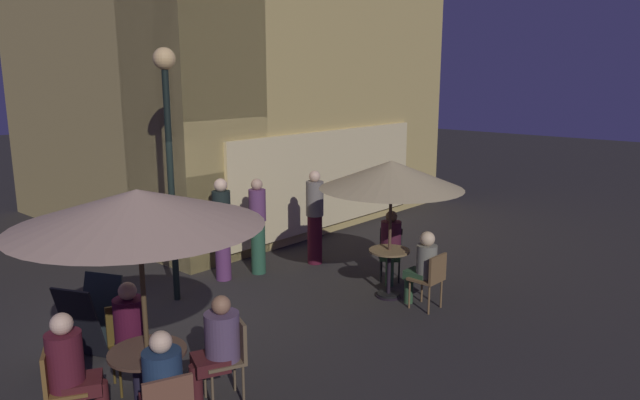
# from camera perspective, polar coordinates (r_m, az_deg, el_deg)

# --- Properties ---
(ground_plane) EXTENTS (60.00, 60.00, 0.00)m
(ground_plane) POSITION_cam_1_polar(r_m,az_deg,el_deg) (8.87, -16.04, -11.39)
(ground_plane) COLOR #2A2725
(cafe_building) EXTENTS (8.39, 7.54, 7.55)m
(cafe_building) POSITION_cam_1_polar(r_m,az_deg,el_deg) (13.48, -9.64, 13.24)
(cafe_building) COLOR tan
(cafe_building) RESTS_ON ground
(street_lamp_near_corner) EXTENTS (0.33, 0.33, 3.87)m
(street_lamp_near_corner) POSITION_cam_1_polar(r_m,az_deg,el_deg) (8.99, -14.68, 7.11)
(street_lamp_near_corner) COLOR black
(street_lamp_near_corner) RESTS_ON ground
(menu_sandwich_board) EXTENTS (0.83, 0.77, 0.97)m
(menu_sandwich_board) POSITION_cam_1_polar(r_m,az_deg,el_deg) (7.96, -21.57, -10.66)
(menu_sandwich_board) COLOR black
(menu_sandwich_board) RESTS_ON ground
(cafe_table_0) EXTENTS (0.78, 0.78, 0.75)m
(cafe_table_0) POSITION_cam_1_polar(r_m,az_deg,el_deg) (6.37, -16.45, -15.50)
(cafe_table_0) COLOR black
(cafe_table_0) RESTS_ON ground
(cafe_table_1) EXTENTS (0.65, 0.65, 0.78)m
(cafe_table_1) POSITION_cam_1_polar(r_m,az_deg,el_deg) (9.33, 6.78, -6.31)
(cafe_table_1) COLOR black
(cafe_table_1) RESTS_ON ground
(patio_umbrella_0) EXTENTS (2.42, 2.42, 2.41)m
(patio_umbrella_0) POSITION_cam_1_polar(r_m,az_deg,el_deg) (5.81, -17.42, -0.83)
(patio_umbrella_0) COLOR black
(patio_umbrella_0) RESTS_ON ground
(patio_umbrella_1) EXTENTS (2.23, 2.23, 2.20)m
(patio_umbrella_1) POSITION_cam_1_polar(r_m,az_deg,el_deg) (8.98, 7.01, 2.43)
(patio_umbrella_1) COLOR black
(patio_umbrella_1) RESTS_ON ground
(cafe_chair_0) EXTENTS (0.55, 0.55, 0.93)m
(cafe_chair_0) POSITION_cam_1_polar(r_m,az_deg,el_deg) (6.52, -8.70, -14.44)
(cafe_chair_0) COLOR brown
(cafe_chair_0) RESTS_ON ground
(cafe_chair_1) EXTENTS (0.55, 0.55, 0.92)m
(cafe_chair_1) POSITION_cam_1_polar(r_m,az_deg,el_deg) (7.12, -18.19, -12.74)
(cafe_chair_1) COLOR #503C16
(cafe_chair_1) RESTS_ON ground
(cafe_chair_2) EXTENTS (0.53, 0.53, 0.90)m
(cafe_chair_2) POSITION_cam_1_polar(r_m,az_deg,el_deg) (6.43, -24.27, -16.04)
(cafe_chair_2) COLOR brown
(cafe_chair_2) RESTS_ON ground
(cafe_chair_4) EXTENTS (0.44, 0.44, 0.87)m
(cafe_chair_4) POSITION_cam_1_polar(r_m,az_deg,el_deg) (8.92, 10.83, -7.29)
(cafe_chair_4) COLOR brown
(cafe_chair_4) RESTS_ON ground
(cafe_chair_5) EXTENTS (0.54, 0.54, 0.87)m
(cafe_chair_5) POSITION_cam_1_polar(r_m,az_deg,el_deg) (10.17, 6.94, -4.79)
(cafe_chair_5) COLOR black
(cafe_chair_5) RESTS_ON ground
(patron_seated_0) EXTENTS (0.56, 0.49, 1.22)m
(patron_seated_0) POSITION_cam_1_polar(r_m,az_deg,el_deg) (6.43, -9.96, -13.63)
(patron_seated_0) COLOR #44171A
(patron_seated_0) RESTS_ON ground
(patron_seated_1) EXTENTS (0.44, 0.53, 1.25)m
(patron_seated_1) POSITION_cam_1_polar(r_m,az_deg,el_deg) (6.92, -18.00, -12.03)
(patron_seated_1) COLOR black
(patron_seated_1) RESTS_ON ground
(patron_seated_2) EXTENTS (0.53, 0.48, 1.26)m
(patron_seated_2) POSITION_cam_1_polar(r_m,az_deg,el_deg) (6.34, -23.16, -14.67)
(patron_seated_2) COLOR #49181B
(patron_seated_2) RESTS_ON ground
(patron_seated_3) EXTENTS (0.46, 0.54, 1.27)m
(patron_seated_3) POSITION_cam_1_polar(r_m,az_deg,el_deg) (5.70, -15.18, -17.20)
(patron_seated_3) COLOR #501B1D
(patron_seated_3) RESTS_ON ground
(patron_seated_4) EXTENTS (0.31, 0.52, 1.20)m
(patron_seated_4) POSITION_cam_1_polar(r_m,az_deg,el_deg) (8.95, 10.05, -6.20)
(patron_seated_4) COLOR #2C4B2D
(patron_seated_4) RESTS_ON ground
(patron_seated_5) EXTENTS (0.54, 0.49, 1.23)m
(patron_seated_5) POSITION_cam_1_polar(r_m,az_deg,el_deg) (9.99, 6.94, -4.09)
(patron_seated_5) COLOR #2F502D
(patron_seated_5) RESTS_ON ground
(patron_standing_6) EXTENTS (0.32, 0.32, 1.76)m
(patron_standing_6) POSITION_cam_1_polar(r_m,az_deg,el_deg) (10.80, -0.52, -1.66)
(patron_standing_6) COLOR #4A1221
(patron_standing_6) RESTS_ON ground
(patron_standing_7) EXTENTS (0.31, 0.31, 1.78)m
(patron_standing_7) POSITION_cam_1_polar(r_m,az_deg,el_deg) (10.06, -9.56, -2.76)
(patron_standing_7) COLOR #5E305E
(patron_standing_7) RESTS_ON ground
(patron_standing_8) EXTENTS (0.30, 0.30, 1.71)m
(patron_standing_8) POSITION_cam_1_polar(r_m,az_deg,el_deg) (10.31, -6.12, -2.52)
(patron_standing_8) COLOR #265139
(patron_standing_8) RESTS_ON ground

